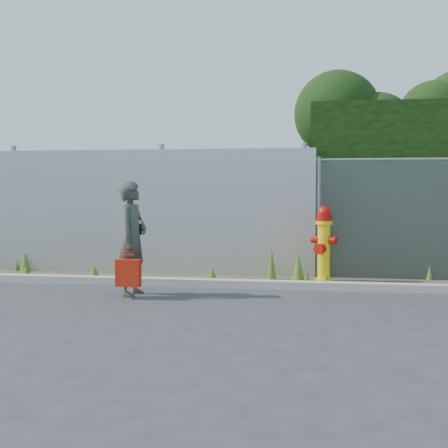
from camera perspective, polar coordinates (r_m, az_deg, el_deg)
ground at (r=7.83m, az=0.51°, el=-7.94°), size 80.00×80.00×0.00m
curb at (r=9.57m, az=2.17°, el=-5.51°), size 16.00×0.22×0.12m
weed_strip at (r=10.23m, az=2.04°, el=-4.72°), size 16.00×1.29×0.53m
corrugated_fence at (r=11.49m, az=-13.32°, el=1.11°), size 8.50×0.21×2.30m
fire_hydrant at (r=10.21m, az=9.12°, el=-1.88°), size 0.42×0.38×1.26m
woman at (r=8.94m, az=-8.37°, el=-1.30°), size 0.44×0.63×1.63m
red_tote_bag at (r=8.70m, az=-8.75°, el=-4.44°), size 0.34×0.13×0.45m
black_shoulder_bag at (r=9.08m, az=-8.21°, el=-0.48°), size 0.21×0.09×0.16m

